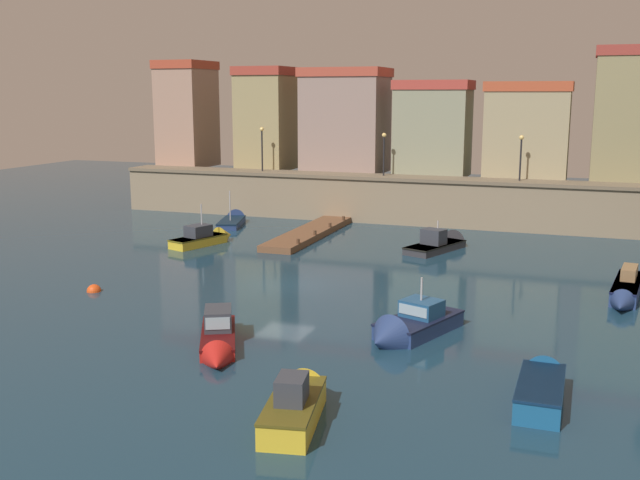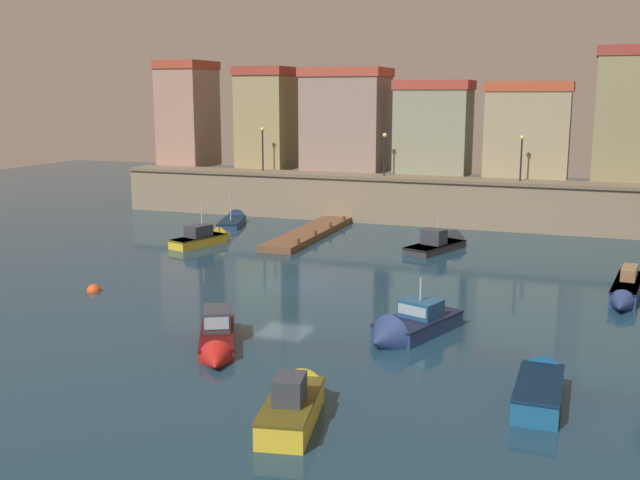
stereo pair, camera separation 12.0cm
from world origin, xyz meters
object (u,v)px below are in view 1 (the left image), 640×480
Objects in this scene: moored_boat_4 at (297,400)px; moored_boat_6 at (626,290)px; moored_boat_5 at (218,339)px; moored_boat_7 at (234,220)px; quay_lamp_1 at (384,147)px; mooring_buoy_0 at (94,291)px; quay_lamp_0 at (262,142)px; moored_boat_8 at (542,385)px; quay_lamp_2 at (521,150)px; moored_boat_2 at (444,243)px; moored_boat_3 at (206,237)px; moored_boat_0 at (408,327)px.

moored_boat_4 reaches higher than moored_boat_6.
moored_boat_7 is (-11.71, 25.09, -0.15)m from moored_boat_5.
moored_boat_5 is (1.54, -29.62, -5.18)m from quay_lamp_1.
quay_lamp_1 is at bearing 71.73° from mooring_buoy_0.
moored_boat_4 is (16.33, -34.15, -5.22)m from quay_lamp_0.
moored_boat_6 is (26.08, -16.98, -5.28)m from quay_lamp_0.
moored_boat_5 is 11.74m from moored_boat_8.
quay_lamp_0 is 38.21m from moored_boat_4.
quay_lamp_0 is at bearing -180.00° from quay_lamp_2.
moored_boat_8 is (7.13, -21.94, 0.07)m from moored_boat_2.
moored_boat_6 is (24.65, -4.88, 0.01)m from moored_boat_3.
quay_lamp_2 is at bearing -163.76° from moored_boat_0.
moored_boat_8 is (-2.99, -13.28, -0.02)m from moored_boat_6.
quay_lamp_2 is at bearing -93.37° from moored_boat_7.
quay_lamp_0 reaches higher than moored_boat_4.
moored_boat_2 reaches higher than moored_boat_4.
quay_lamp_1 is 0.59× the size of moored_boat_5.
quay_lamp_1 is 30.10m from moored_boat_5.
moored_boat_6 is (16.26, -16.98, -5.13)m from quay_lamp_1.
moored_boat_3 is (-8.40, -12.10, -5.13)m from quay_lamp_1.
moored_boat_8 is (5.33, -4.40, -0.00)m from moored_boat_0.
moored_boat_5 is at bearing -132.12° from moored_boat_3.
moored_boat_0 reaches higher than moored_boat_8.
moored_boat_3 is at bearing -124.77° from quay_lamp_1.
moored_boat_7 is at bearing 178.63° from moored_boat_5.
moored_boat_5 is at bearing -105.57° from quay_lamp_2.
moored_boat_3 is at bearing -83.29° from quay_lamp_0.
quay_lamp_2 is 18.88m from moored_boat_6.
moored_boat_2 is at bearing -113.74° from quay_lamp_2.
moored_boat_8 is at bearing -153.82° from moored_boat_7.
moored_boat_7 is at bearing -167.23° from quay_lamp_2.
moored_boat_3 is 12.13m from mooring_buoy_0.
moored_boat_2 is at bearing -9.84° from moored_boat_4.
quay_lamp_0 is 31.56m from moored_boat_6.
quay_lamp_0 is 38.43m from moored_boat_8.
quay_lamp_0 is at bearing 174.60° from moored_boat_5.
moored_boat_3 is at bearing -176.82° from moored_boat_5.
quay_lamp_1 is 0.59× the size of moored_boat_0.
moored_boat_2 is at bearing 141.44° from moored_boat_5.
mooring_buoy_0 is at bearing -126.30° from quay_lamp_2.
quay_lamp_2 reaches higher than moored_boat_7.
mooring_buoy_0 is at bearing 159.83° from moored_boat_2.
moored_boat_0 is 7.69× the size of mooring_buoy_0.
quay_lamp_1 is at bearing -82.15° from moored_boat_7.
mooring_buoy_0 is at bearing -108.27° from quay_lamp_1.
moored_boat_3 is at bearing -146.37° from quay_lamp_2.
quay_lamp_2 is 4.53× the size of mooring_buoy_0.
moored_boat_3 reaches higher than moored_boat_2.
moored_boat_8 is (13.27, -30.26, -5.15)m from quay_lamp_1.
mooring_buoy_0 is (-14.13, -15.89, -0.35)m from moored_boat_2.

